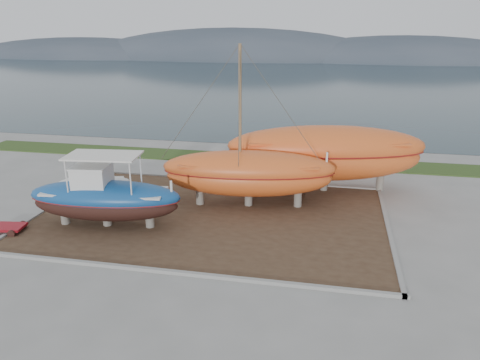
% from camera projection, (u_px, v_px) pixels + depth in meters
% --- Properties ---
extents(ground, '(140.00, 140.00, 0.00)m').
position_uv_depth(ground, '(188.00, 251.00, 21.14)').
color(ground, gray).
rests_on(ground, ground).
extents(dirt_patch, '(18.00, 12.00, 0.06)m').
position_uv_depth(dirt_patch, '(211.00, 216.00, 24.86)').
color(dirt_patch, '#422D1E').
rests_on(dirt_patch, ground).
extents(curb_frame, '(18.60, 12.60, 0.15)m').
position_uv_depth(curb_frame, '(211.00, 216.00, 24.84)').
color(curb_frame, gray).
rests_on(curb_frame, ground).
extents(grass_strip, '(44.00, 3.00, 0.08)m').
position_uv_depth(grass_strip, '(249.00, 159.00, 35.55)').
color(grass_strip, '#284219').
rests_on(grass_strip, ground).
extents(sea, '(260.00, 100.00, 0.04)m').
position_uv_depth(sea, '(302.00, 80.00, 86.26)').
color(sea, '#1B3037').
rests_on(sea, ground).
extents(mountain_ridge, '(200.00, 36.00, 20.00)m').
position_uv_depth(mountain_ridge, '(316.00, 60.00, 137.42)').
color(mountain_ridge, '#333D49').
rests_on(mountain_ridge, ground).
extents(blue_caique, '(7.87, 3.19, 3.69)m').
position_uv_depth(blue_caique, '(104.00, 191.00, 23.15)').
color(blue_caique, '#164A8B').
rests_on(blue_caique, dirt_patch).
extents(white_dinghy, '(4.44, 2.71, 1.25)m').
position_uv_depth(white_dinghy, '(95.00, 187.00, 27.33)').
color(white_dinghy, silver).
rests_on(white_dinghy, dirt_patch).
extents(orange_sailboat, '(9.83, 4.07, 8.76)m').
position_uv_depth(orange_sailboat, '(249.00, 129.00, 24.98)').
color(orange_sailboat, '#DD5A22').
rests_on(orange_sailboat, dirt_patch).
extents(orange_bare_hull, '(12.29, 5.67, 3.88)m').
position_uv_depth(orange_bare_hull, '(325.00, 159.00, 28.19)').
color(orange_bare_hull, '#DD5A22').
rests_on(orange_bare_hull, dirt_patch).
extents(red_trailer, '(2.63, 1.58, 0.35)m').
position_uv_depth(red_trailer, '(7.00, 229.00, 22.98)').
color(red_trailer, maroon).
rests_on(red_trailer, ground).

